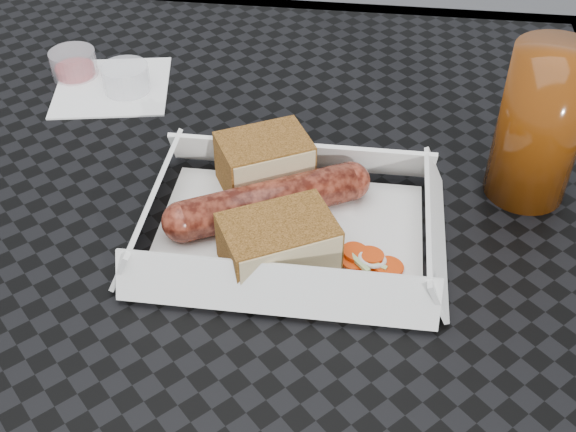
% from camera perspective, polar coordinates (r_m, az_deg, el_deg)
% --- Properties ---
extents(patio_table, '(0.80, 0.80, 0.74)m').
position_cam_1_polar(patio_table, '(0.71, -5.41, -2.47)').
color(patio_table, black).
rests_on(patio_table, ground).
extents(food_tray, '(0.22, 0.15, 0.00)m').
position_cam_1_polar(food_tray, '(0.60, 0.12, -1.38)').
color(food_tray, white).
rests_on(food_tray, patio_table).
extents(bratwurst, '(0.17, 0.11, 0.03)m').
position_cam_1_polar(bratwurst, '(0.61, -1.49, 1.21)').
color(bratwurst, maroon).
rests_on(bratwurst, food_tray).
extents(bread_near, '(0.09, 0.08, 0.05)m').
position_cam_1_polar(bread_near, '(0.64, -1.87, 4.26)').
color(bread_near, brown).
rests_on(bread_near, food_tray).
extents(bread_far, '(0.10, 0.09, 0.04)m').
position_cam_1_polar(bread_far, '(0.56, -0.77, -2.23)').
color(bread_far, brown).
rests_on(bread_far, food_tray).
extents(veg_garnish, '(0.03, 0.03, 0.00)m').
position_cam_1_polar(veg_garnish, '(0.57, 6.65, -3.97)').
color(veg_garnish, red).
rests_on(veg_garnish, food_tray).
extents(napkin, '(0.14, 0.14, 0.00)m').
position_cam_1_polar(napkin, '(0.82, -13.71, 9.88)').
color(napkin, white).
rests_on(napkin, patio_table).
extents(condiment_cup_sauce, '(0.05, 0.05, 0.03)m').
position_cam_1_polar(condiment_cup_sauce, '(0.84, -16.57, 11.43)').
color(condiment_cup_sauce, maroon).
rests_on(condiment_cup_sauce, patio_table).
extents(condiment_cup_empty, '(0.05, 0.05, 0.03)m').
position_cam_1_polar(condiment_cup_empty, '(0.80, -12.67, 10.53)').
color(condiment_cup_empty, silver).
rests_on(condiment_cup_empty, patio_table).
extents(drink_glass, '(0.07, 0.07, 0.14)m').
position_cam_1_polar(drink_glass, '(0.64, 19.29, 6.76)').
color(drink_glass, '#592607').
rests_on(drink_glass, patio_table).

